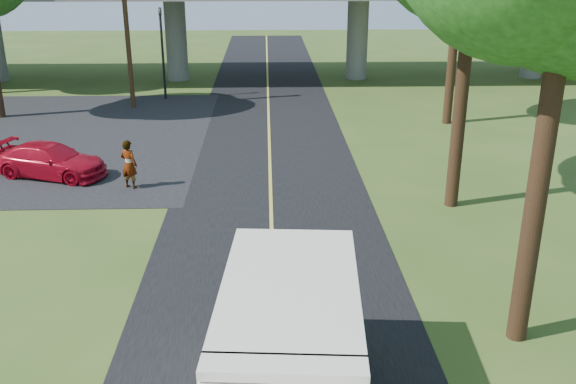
{
  "coord_description": "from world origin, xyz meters",
  "views": [
    {
      "loc": [
        -0.13,
        -11.28,
        8.27
      ],
      "look_at": [
        0.48,
        6.23,
        1.6
      ],
      "focal_mm": 40.0,
      "sensor_mm": 36.0,
      "label": 1
    }
  ],
  "objects_px": {
    "step_van": "(288,371)",
    "pedestrian": "(129,164)",
    "utility_pole": "(126,22)",
    "red_sedan": "(50,160)",
    "traffic_signal": "(162,44)"
  },
  "relations": [
    {
      "from": "traffic_signal",
      "to": "step_van",
      "type": "height_order",
      "value": "traffic_signal"
    },
    {
      "from": "step_van",
      "to": "pedestrian",
      "type": "bearing_deg",
      "value": 116.42
    },
    {
      "from": "traffic_signal",
      "to": "utility_pole",
      "type": "xyz_separation_m",
      "value": [
        -1.5,
        -2.0,
        1.4
      ]
    },
    {
      "from": "utility_pole",
      "to": "red_sedan",
      "type": "bearing_deg",
      "value": -94.72
    },
    {
      "from": "utility_pole",
      "to": "pedestrian",
      "type": "xyz_separation_m",
      "value": [
        2.35,
        -12.94,
        -3.68
      ]
    },
    {
      "from": "red_sedan",
      "to": "pedestrian",
      "type": "bearing_deg",
      "value": -95.78
    },
    {
      "from": "traffic_signal",
      "to": "step_van",
      "type": "bearing_deg",
      "value": -77.59
    },
    {
      "from": "step_van",
      "to": "red_sedan",
      "type": "xyz_separation_m",
      "value": [
        -8.65,
        14.64,
        -0.88
      ]
    },
    {
      "from": "traffic_signal",
      "to": "utility_pole",
      "type": "height_order",
      "value": "utility_pole"
    },
    {
      "from": "pedestrian",
      "to": "utility_pole",
      "type": "bearing_deg",
      "value": -54.46
    },
    {
      "from": "utility_pole",
      "to": "step_van",
      "type": "bearing_deg",
      "value": -73.6
    },
    {
      "from": "step_van",
      "to": "red_sedan",
      "type": "distance_m",
      "value": 17.03
    },
    {
      "from": "step_van",
      "to": "pedestrian",
      "type": "height_order",
      "value": "step_van"
    },
    {
      "from": "utility_pole",
      "to": "pedestrian",
      "type": "distance_m",
      "value": 13.66
    },
    {
      "from": "traffic_signal",
      "to": "pedestrian",
      "type": "xyz_separation_m",
      "value": [
        0.85,
        -14.94,
        -2.28
      ]
    }
  ]
}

